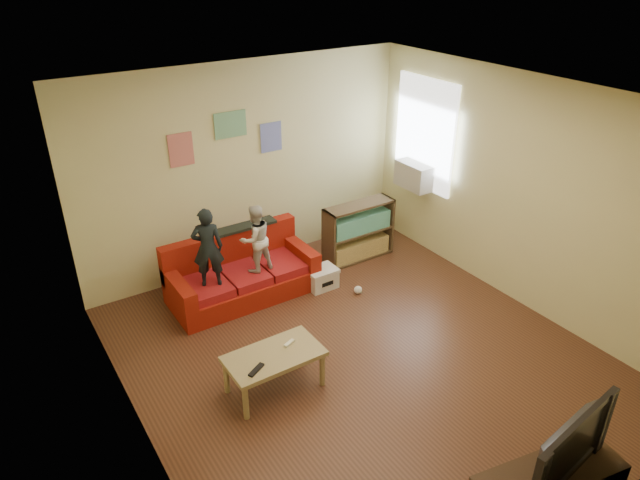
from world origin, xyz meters
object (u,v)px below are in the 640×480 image
child_a (208,248)px  television (559,443)px  sofa (241,275)px  child_b (255,239)px  coffee_table (274,359)px  bookshelf (358,234)px  file_box (322,278)px

child_a → television: 4.03m
sofa → child_a: (-0.45, -0.16, 0.59)m
child_b → coffee_table: 1.75m
sofa → coffee_table: bearing=-105.8°
sofa → television: bearing=-82.2°
sofa → television: size_ratio=1.75×
child_a → bookshelf: (2.21, 0.11, -0.49)m
sofa → child_b: (0.15, -0.16, 0.53)m
sofa → coffee_table: sofa is taller
child_b → television: child_b is taller
child_b → television: 3.92m
child_a → file_box: size_ratio=2.49×
child_b → bookshelf: child_b is taller
sofa → child_a: bearing=-160.4°
child_b → bookshelf: (1.61, 0.11, -0.44)m
file_box → television: television is taller
bookshelf → child_b: bearing=-176.0°
coffee_table → bookshelf: bearing=36.8°
child_b → television: bearing=90.8°
sofa → coffee_table: size_ratio=1.92×
sofa → file_box: (0.91, -0.42, -0.13)m
sofa → bookshelf: (1.76, -0.05, 0.10)m
child_a → coffee_table: 1.65m
coffee_table → file_box: 1.93m
coffee_table → file_box: coffee_table is taller
bookshelf → file_box: bearing=-156.2°
sofa → file_box: size_ratio=4.63×
child_b → television: (0.41, -3.90, -0.06)m
coffee_table → child_b: bearing=67.9°
bookshelf → file_box: 0.95m
child_b → bookshelf: 1.67m
coffee_table → television: bearing=-65.8°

